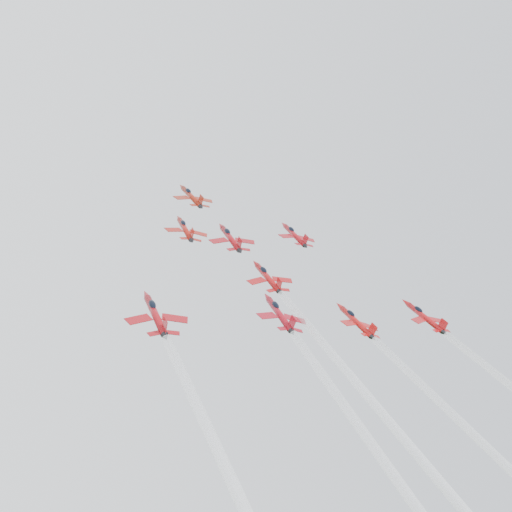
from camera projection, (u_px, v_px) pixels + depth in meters
jet_lead at (191, 196)px, 154.88m from camera, size 10.38×12.83×9.63m
jet_row2_left at (185, 228)px, 134.27m from camera, size 9.48×11.72×8.80m
jet_row2_center at (230, 237)px, 137.64m from camera, size 10.46×12.92×9.70m
jet_row2_right at (294, 235)px, 152.52m from camera, size 9.90×12.23×9.18m
jet_center at (412, 444)px, 87.86m from camera, size 9.64×85.44×62.93m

